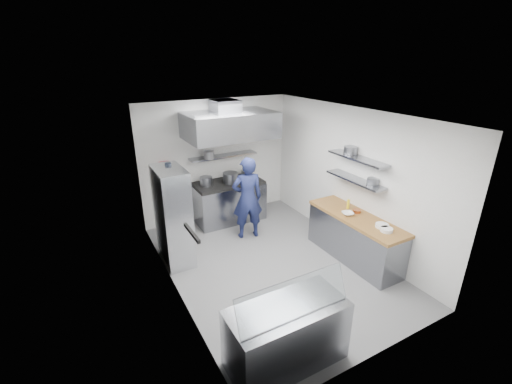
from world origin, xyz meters
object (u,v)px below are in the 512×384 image
display_case (286,335)px  gas_range (229,202)px  wire_rack (173,216)px  chef (247,198)px

display_case → gas_range: bearing=75.0°
gas_range → display_case: size_ratio=1.07×
gas_range → wire_rack: size_ratio=0.86×
gas_range → chef: 1.04m
wire_rack → chef: bearing=6.1°
gas_range → display_case: 4.25m
gas_range → wire_rack: bearing=-145.7°
chef → display_case: (-1.10, -3.16, -0.47)m
chef → wire_rack: bearing=18.8°
gas_range → display_case: gas_range is taller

